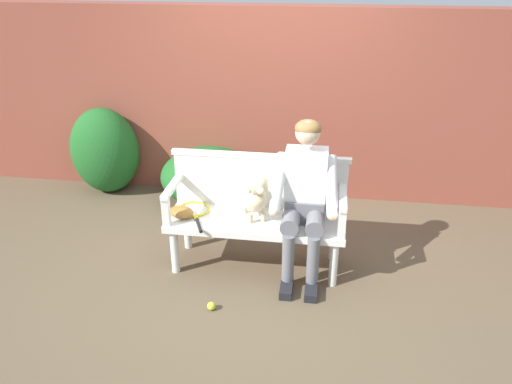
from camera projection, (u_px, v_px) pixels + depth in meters
ground_plane at (256, 264)px, 4.49m from camera, size 40.00×40.00×0.00m
brick_garden_fence at (278, 104)px, 5.50m from camera, size 8.00×0.30×2.03m
hedge_bush_mid_left at (209, 175)px, 5.55m from camera, size 1.06×1.06×0.58m
hedge_bush_far_right at (105, 151)px, 5.68m from camera, size 0.77×0.63×0.98m
garden_bench at (256, 225)px, 4.32m from camera, size 1.50×0.52×0.46m
bench_backrest at (260, 180)px, 4.39m from camera, size 1.54×0.06×0.50m
bench_armrest_left_end at (170, 196)px, 4.22m from camera, size 0.06×0.52×0.28m
bench_armrest_right_end at (343, 208)px, 4.03m from camera, size 0.06×0.52×0.28m
person_seated at (305, 194)px, 4.11m from camera, size 0.56×0.66×1.33m
dog_on_bench at (255, 196)px, 4.19m from camera, size 0.31×0.43×0.44m
tennis_racket at (194, 211)px, 4.40m from camera, size 0.38×0.58×0.03m
baseball_glove at (181, 212)px, 4.30m from camera, size 0.27×0.24×0.09m
tennis_ball at (211, 306)px, 3.91m from camera, size 0.07×0.07×0.07m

